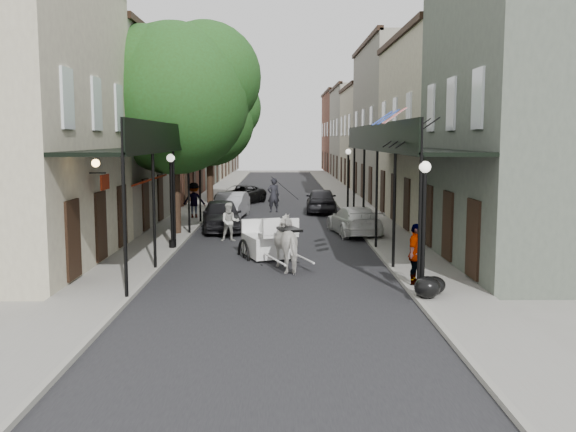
{
  "coord_description": "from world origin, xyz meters",
  "views": [
    {
      "loc": [
        0.26,
        -19.19,
        4.43
      ],
      "look_at": [
        0.48,
        4.17,
        1.6
      ],
      "focal_mm": 40.0,
      "sensor_mm": 36.0,
      "label": 1
    }
  ],
  "objects_px": {
    "car_left_far": "(240,195)",
    "lamppost_left": "(172,199)",
    "carriage": "(265,225)",
    "pedestrian_sidewalk_left": "(194,200)",
    "car_left_near": "(222,215)",
    "car_right_near": "(354,221)",
    "lamppost_right_far": "(348,180)",
    "pedestrian_sidewalk_right": "(415,254)",
    "tree_far": "(215,117)",
    "horse": "(291,244)",
    "tree_near": "(183,92)",
    "lamppost_right_near": "(423,227)",
    "car_right_far": "(321,200)",
    "car_left_mid": "(231,205)",
    "pedestrian_walking": "(230,222)"
  },
  "relations": [
    {
      "from": "tree_near",
      "to": "car_left_near",
      "type": "distance_m",
      "value": 6.05
    },
    {
      "from": "car_left_mid",
      "to": "car_right_far",
      "type": "xyz_separation_m",
      "value": [
        5.21,
        2.68,
        0.03
      ]
    },
    {
      "from": "horse",
      "to": "pedestrian_sidewalk_right",
      "type": "relative_size",
      "value": 1.18
    },
    {
      "from": "pedestrian_sidewalk_right",
      "to": "car_left_near",
      "type": "distance_m",
      "value": 13.76
    },
    {
      "from": "pedestrian_sidewalk_left",
      "to": "tree_near",
      "type": "bearing_deg",
      "value": 92.78
    },
    {
      "from": "lamppost_left",
      "to": "car_left_far",
      "type": "height_order",
      "value": "lamppost_left"
    },
    {
      "from": "carriage",
      "to": "tree_near",
      "type": "bearing_deg",
      "value": 106.18
    },
    {
      "from": "carriage",
      "to": "car_right_near",
      "type": "height_order",
      "value": "carriage"
    },
    {
      "from": "car_left_far",
      "to": "lamppost_left",
      "type": "bearing_deg",
      "value": -70.7
    },
    {
      "from": "carriage",
      "to": "pedestrian_sidewalk_left",
      "type": "bearing_deg",
      "value": 91.71
    },
    {
      "from": "carriage",
      "to": "car_right_near",
      "type": "bearing_deg",
      "value": 34.0
    },
    {
      "from": "tree_far",
      "to": "pedestrian_sidewalk_left",
      "type": "xyz_separation_m",
      "value": [
        -0.31,
        -8.46,
        -4.76
      ]
    },
    {
      "from": "lamppost_right_near",
      "to": "pedestrian_sidewalk_left",
      "type": "distance_m",
      "value": 19.74
    },
    {
      "from": "tree_far",
      "to": "car_left_near",
      "type": "height_order",
      "value": "tree_far"
    },
    {
      "from": "horse",
      "to": "pedestrian_sidewalk_left",
      "type": "height_order",
      "value": "pedestrian_sidewalk_left"
    },
    {
      "from": "carriage",
      "to": "tree_far",
      "type": "bearing_deg",
      "value": 82.06
    },
    {
      "from": "car_left_mid",
      "to": "pedestrian_sidewalk_left",
      "type": "bearing_deg",
      "value": -156.99
    },
    {
      "from": "tree_near",
      "to": "pedestrian_sidewalk_right",
      "type": "bearing_deg",
      "value": -52.01
    },
    {
      "from": "car_left_near",
      "to": "car_right_near",
      "type": "xyz_separation_m",
      "value": [
        6.24,
        -1.22,
        -0.11
      ]
    },
    {
      "from": "carriage",
      "to": "pedestrian_sidewalk_left",
      "type": "height_order",
      "value": "carriage"
    },
    {
      "from": "lamppost_left",
      "to": "car_right_near",
      "type": "distance_m",
      "value": 8.85
    },
    {
      "from": "lamppost_left",
      "to": "horse",
      "type": "xyz_separation_m",
      "value": [
        4.65,
        -3.87,
        -1.14
      ]
    },
    {
      "from": "car_left_far",
      "to": "horse",
      "type": "bearing_deg",
      "value": -57.86
    },
    {
      "from": "tree_far",
      "to": "horse",
      "type": "relative_size",
      "value": 4.0
    },
    {
      "from": "pedestrian_sidewalk_left",
      "to": "lamppost_right_far",
      "type": "bearing_deg",
      "value": -166.14
    },
    {
      "from": "car_left_near",
      "to": "pedestrian_sidewalk_left",
      "type": "bearing_deg",
      "value": 105.99
    },
    {
      "from": "tree_far",
      "to": "lamppost_left",
      "type": "xyz_separation_m",
      "value": [
        0.15,
        -18.18,
        -3.79
      ]
    },
    {
      "from": "lamppost_left",
      "to": "car_left_far",
      "type": "relative_size",
      "value": 0.81
    },
    {
      "from": "carriage",
      "to": "pedestrian_sidewalk_right",
      "type": "bearing_deg",
      "value": -68.79
    },
    {
      "from": "pedestrian_sidewalk_left",
      "to": "pedestrian_sidewalk_right",
      "type": "bearing_deg",
      "value": 117.35
    },
    {
      "from": "lamppost_right_far",
      "to": "car_right_near",
      "type": "bearing_deg",
      "value": -93.64
    },
    {
      "from": "lamppost_right_near",
      "to": "lamppost_left",
      "type": "bearing_deg",
      "value": 135.71
    },
    {
      "from": "carriage",
      "to": "pedestrian_walking",
      "type": "xyz_separation_m",
      "value": [
        -1.61,
        3.48,
        -0.34
      ]
    },
    {
      "from": "carriage",
      "to": "car_left_near",
      "type": "xyz_separation_m",
      "value": [
        -2.25,
        6.55,
        -0.42
      ]
    },
    {
      "from": "lamppost_right_far",
      "to": "pedestrian_sidewalk_right",
      "type": "height_order",
      "value": "lamppost_right_far"
    },
    {
      "from": "carriage",
      "to": "car_left_far",
      "type": "relative_size",
      "value": 0.67
    },
    {
      "from": "horse",
      "to": "car_left_far",
      "type": "xyz_separation_m",
      "value": [
        -3.15,
        22.04,
        -0.28
      ]
    },
    {
      "from": "car_left_mid",
      "to": "lamppost_right_far",
      "type": "bearing_deg",
      "value": 19.98
    },
    {
      "from": "lamppost_right_near",
      "to": "car_right_far",
      "type": "relative_size",
      "value": 0.84
    },
    {
      "from": "car_left_near",
      "to": "car_right_far",
      "type": "height_order",
      "value": "car_left_near"
    },
    {
      "from": "lamppost_right_near",
      "to": "car_right_near",
      "type": "relative_size",
      "value": 0.82
    },
    {
      "from": "horse",
      "to": "pedestrian_sidewalk_right",
      "type": "bearing_deg",
      "value": 124.25
    },
    {
      "from": "tree_far",
      "to": "pedestrian_sidewalk_right",
      "type": "bearing_deg",
      "value": -71.16
    },
    {
      "from": "car_left_far",
      "to": "car_right_far",
      "type": "relative_size",
      "value": 1.03
    },
    {
      "from": "pedestrian_sidewalk_left",
      "to": "pedestrian_sidewalk_right",
      "type": "xyz_separation_m",
      "value": [
        8.75,
        -16.29,
        -0.04
      ]
    },
    {
      "from": "horse",
      "to": "car_left_mid",
      "type": "height_order",
      "value": "horse"
    },
    {
      "from": "lamppost_left",
      "to": "car_right_far",
      "type": "height_order",
      "value": "lamppost_left"
    },
    {
      "from": "tree_near",
      "to": "car_left_far",
      "type": "height_order",
      "value": "tree_near"
    },
    {
      "from": "lamppost_right_far",
      "to": "horse",
      "type": "bearing_deg",
      "value": -102.63
    },
    {
      "from": "car_left_far",
      "to": "pedestrian_walking",
      "type": "bearing_deg",
      "value": -63.82
    }
  ]
}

